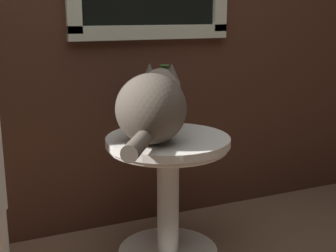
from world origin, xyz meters
The scene contains 3 objects.
wicker_side_table centered at (0.30, 0.25, 0.38)m, with size 0.55×0.55×0.57m.
cat centered at (0.21, 0.21, 0.73)m, with size 0.43×0.57×0.31m.
pewter_vase_with_ivy centered at (0.36, 0.38, 0.66)m, with size 0.12×0.12×0.30m.
Camera 1 is at (-0.49, -1.56, 1.11)m, focal length 49.76 mm.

